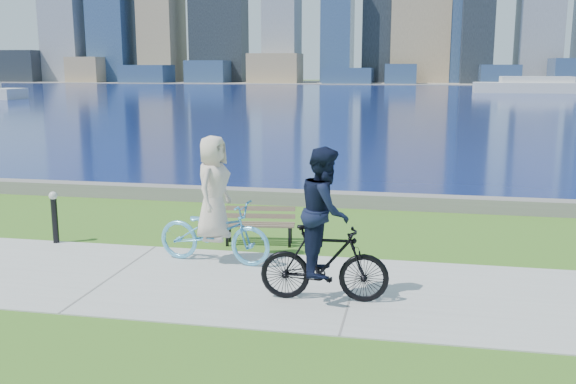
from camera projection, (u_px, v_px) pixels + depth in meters
name	position (u px, v px, depth m)	size (l,w,h in m)	color
ground	(352.00, 292.00, 10.02)	(320.00, 320.00, 0.00)	#37661A
concrete_path	(352.00, 291.00, 10.02)	(80.00, 3.50, 0.02)	#A8A8A2
seawall	(376.00, 201.00, 15.96)	(90.00, 0.50, 0.35)	slate
bay_water	(408.00, 95.00, 79.34)	(320.00, 131.00, 0.01)	#0C1950
far_shore	(412.00, 83.00, 135.17)	(320.00, 30.00, 0.12)	gray
ferry_far	(536.00, 86.00, 84.96)	(15.84, 4.52, 2.15)	silver
park_bench	(259.00, 222.00, 12.68)	(1.45, 0.65, 0.72)	black
bollard_lamp	(54.00, 214.00, 12.64)	(0.17, 0.17, 1.05)	black
cyclist_woman	(214.00, 216.00, 11.33)	(0.99, 2.19, 2.27)	#63BFF0
cyclist_man	(325.00, 237.00, 9.42)	(0.76, 1.94, 2.31)	black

